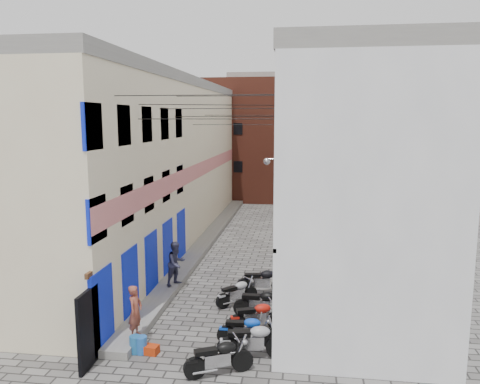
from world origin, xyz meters
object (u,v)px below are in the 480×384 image
at_px(motorcycle_b, 252,339).
at_px(person_a, 135,311).
at_px(person_b, 176,263).
at_px(water_jug_far, 135,344).
at_px(motorcycle_f, 237,291).
at_px(red_crate, 151,350).
at_px(motorcycle_a, 219,356).
at_px(motorcycle_d, 257,315).
at_px(water_jug_near, 142,345).
at_px(motorcycle_e, 262,302).
at_px(motorcycle_g, 262,280).
at_px(motorcycle_c, 246,328).

xyz_separation_m(motorcycle_b, person_a, (-3.60, 0.35, 0.46)).
bearing_deg(person_b, water_jug_far, -146.24).
xyz_separation_m(motorcycle_f, red_crate, (-1.96, -3.97, -0.39)).
relative_size(motorcycle_a, motorcycle_b, 0.94).
bearing_deg(motorcycle_d, water_jug_near, -77.74).
distance_m(motorcycle_d, motorcycle_f, 2.23).
height_order(motorcycle_b, person_b, person_b).
bearing_deg(motorcycle_e, water_jug_near, -46.41).
height_order(motorcycle_a, motorcycle_d, motorcycle_a).
bearing_deg(red_crate, motorcycle_d, 33.82).
height_order(motorcycle_b, motorcycle_d, motorcycle_b).
distance_m(person_a, red_crate, 1.24).
height_order(motorcycle_d, motorcycle_g, motorcycle_g).
height_order(water_jug_near, water_jug_far, water_jug_far).
height_order(motorcycle_c, motorcycle_d, motorcycle_d).
height_order(motorcycle_g, person_a, person_a).
relative_size(motorcycle_g, red_crate, 4.91).
xyz_separation_m(motorcycle_b, motorcycle_g, (-0.19, 5.00, -0.01)).
relative_size(motorcycle_d, motorcycle_g, 0.93).
xyz_separation_m(motorcycle_c, motorcycle_e, (0.29, 2.03, 0.05)).
bearing_deg(motorcycle_c, motorcycle_f, -167.71).
distance_m(motorcycle_d, person_b, 4.75).
bearing_deg(motorcycle_g, motorcycle_c, -10.87).
bearing_deg(motorcycle_g, motorcycle_f, -44.04).
relative_size(motorcycle_f, water_jug_near, 3.49).
bearing_deg(motorcycle_a, motorcycle_b, 116.41).
bearing_deg(water_jug_far, water_jug_near, 0.00).
bearing_deg(motorcycle_g, motorcycle_d, -7.38).
height_order(motorcycle_a, motorcycle_e, motorcycle_e).
relative_size(motorcycle_e, red_crate, 4.78).
bearing_deg(red_crate, motorcycle_a, -21.52).
height_order(motorcycle_e, person_a, person_a).
height_order(motorcycle_a, person_b, person_b).
xyz_separation_m(motorcycle_d, person_a, (-3.53, -1.44, 0.52)).
bearing_deg(motorcycle_e, motorcycle_g, -173.86).
relative_size(motorcycle_e, motorcycle_f, 1.10).
distance_m(person_a, person_b, 4.57).
bearing_deg(motorcycle_a, motorcycle_d, 140.27).
bearing_deg(motorcycle_c, person_a, -83.35).
distance_m(motorcycle_b, water_jug_near, 3.28).
relative_size(person_b, water_jug_far, 3.40).
bearing_deg(motorcycle_d, person_b, -150.57).
height_order(motorcycle_c, motorcycle_e, motorcycle_e).
bearing_deg(water_jug_near, motorcycle_a, -19.15).
bearing_deg(motorcycle_b, person_b, -154.46).
xyz_separation_m(motorcycle_a, motorcycle_d, (0.73, 2.79, -0.01)).
xyz_separation_m(motorcycle_e, person_a, (-3.60, -2.47, 0.49)).
bearing_deg(motorcycle_b, motorcycle_a, -49.08).
relative_size(motorcycle_a, motorcycle_c, 1.07).
bearing_deg(motorcycle_e, motorcycle_d, -2.60).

